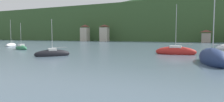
{
  "coord_description": "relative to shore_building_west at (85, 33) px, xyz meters",
  "views": [
    {
      "loc": [
        10.25,
        25.25,
        2.92
      ],
      "look_at": [
        0.0,
        48.17,
        1.0
      ],
      "focal_mm": 31.66,
      "sensor_mm": 36.0,
      "label": 1
    }
  ],
  "objects": [
    {
      "name": "sailboat_mid_6",
      "position": [
        40.87,
        -74.61,
        -4.24
      ],
      "size": [
        4.25,
        4.77,
        5.7
      ],
      "rotation": [
        0.0,
        0.0,
        4.03
      ],
      "color": "black",
      "rests_on": "ground_plane"
    },
    {
      "name": "sailboat_mid_0",
      "position": [
        61.64,
        -73.58,
        -4.06
      ],
      "size": [
        3.66,
        8.32,
        9.2
      ],
      "rotation": [
        0.0,
        0.0,
        1.75
      ],
      "color": "navy",
      "rests_on": "ground_plane"
    },
    {
      "name": "shore_building_central",
      "position": [
        62.67,
        -0.28,
        -1.84
      ],
      "size": [
        3.9,
        3.26,
        5.65
      ],
      "color": "gray",
      "rests_on": "ground_plane"
    },
    {
      "name": "sailboat_far_5",
      "position": [
        56.85,
        -64.37,
        -4.15
      ],
      "size": [
        6.32,
        2.12,
        8.35
      ],
      "rotation": [
        0.0,
        0.0,
        3.18
      ],
      "color": "red",
      "rests_on": "ground_plane"
    },
    {
      "name": "sailboat_mid_1",
      "position": [
        25.09,
        -66.24,
        -4.24
      ],
      "size": [
        4.9,
        2.89,
        6.03
      ],
      "rotation": [
        0.0,
        0.0,
        2.8
      ],
      "color": "#2D754C",
      "rests_on": "ground_plane"
    },
    {
      "name": "sailboat_far_4",
      "position": [
        11.42,
        -57.72,
        -4.27
      ],
      "size": [
        4.59,
        6.06,
        7.81
      ],
      "rotation": [
        0.0,
        0.0,
        5.26
      ],
      "color": "white",
      "rests_on": "ground_plane"
    },
    {
      "name": "wooded_hillside",
      "position": [
        64.0,
        35.98,
        4.5
      ],
      "size": [
        352.0,
        51.88,
        49.35
      ],
      "color": "#38562D",
      "rests_on": "ground_plane"
    },
    {
      "name": "shore_building_west",
      "position": [
        0.0,
        0.0,
        0.0
      ],
      "size": [
        4.58,
        3.84,
        9.42
      ],
      "color": "#BCB29E",
      "rests_on": "ground_plane"
    },
    {
      "name": "mooring_buoy_near",
      "position": [
        57.66,
        -54.61,
        -4.58
      ],
      "size": [
        0.55,
        0.55,
        0.55
      ],
      "primitive_type": "sphere",
      "color": "orange",
      "rests_on": "ground_plane"
    },
    {
      "name": "shore_building_westcentral",
      "position": [
        12.53,
        -0.24,
        -0.16
      ],
      "size": [
        4.84,
        3.33,
        9.09
      ],
      "color": "#BCB29E",
      "rests_on": "ground_plane"
    }
  ]
}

